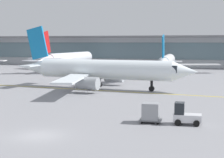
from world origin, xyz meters
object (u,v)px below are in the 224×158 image
Objects in this scene: gate_airplane_1 at (69,59)px; taxiing_regional_jet at (103,70)px; baggage_tug at (185,115)px; cargo_dolly_lead at (151,112)px; gate_airplane_2 at (167,61)px.

taxiing_regional_jet reaches higher than gate_airplane_1.
taxiing_regional_jet reaches higher than baggage_tug.
gate_airplane_2 is at bearing 93.68° from cargo_dolly_lead.
gate_airplane_1 is 69.91m from baggage_tug.
gate_airplane_2 is 12.89× the size of cargo_dolly_lead.
taxiing_regional_jet is (-4.74, -36.67, 0.34)m from gate_airplane_2.
cargo_dolly_lead is (-3.26, -0.23, 0.16)m from baggage_tug.
baggage_tug reaches higher than cargo_dolly_lead.
gate_airplane_1 is 11.72× the size of baggage_tug.
gate_airplane_2 reaches higher than cargo_dolly_lead.
gate_airplane_2 is 60.20m from cargo_dolly_lead.
gate_airplane_1 is 0.99× the size of taxiing_regional_jet.
taxiing_regional_jet is 11.84× the size of baggage_tug.
baggage_tug is (38.08, -58.59, -2.24)m from gate_airplane_1.
cargo_dolly_lead is at bearing -176.96° from gate_airplane_2.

